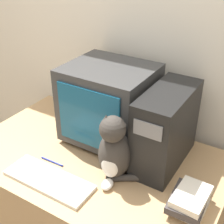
% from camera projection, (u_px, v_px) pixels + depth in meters
% --- Properties ---
extents(wall_back, '(7.00, 0.05, 2.50)m').
position_uv_depth(wall_back, '(139.00, 35.00, 1.74)').
color(wall_back, beige).
rests_on(wall_back, ground_plane).
extents(desk, '(1.36, 0.83, 0.72)m').
position_uv_depth(desk, '(95.00, 205.00, 1.83)').
color(desk, tan).
rests_on(desk, ground_plane).
extents(crt_monitor, '(0.45, 0.40, 0.44)m').
position_uv_depth(crt_monitor, '(109.00, 104.00, 1.69)').
color(crt_monitor, '#333333').
rests_on(crt_monitor, desk).
extents(computer_tower, '(0.19, 0.44, 0.40)m').
position_uv_depth(computer_tower, '(166.00, 128.00, 1.52)').
color(computer_tower, black).
rests_on(computer_tower, desk).
extents(keyboard, '(0.45, 0.16, 0.02)m').
position_uv_depth(keyboard, '(49.00, 180.00, 1.48)').
color(keyboard, silver).
rests_on(keyboard, desk).
extents(cat, '(0.25, 0.23, 0.35)m').
position_uv_depth(cat, '(114.00, 151.00, 1.44)').
color(cat, '#38332D').
rests_on(cat, desk).
extents(book_stack, '(0.16, 0.21, 0.10)m').
position_uv_depth(book_stack, '(189.00, 201.00, 1.31)').
color(book_stack, beige).
rests_on(book_stack, desk).
extents(pen, '(0.14, 0.01, 0.01)m').
position_uv_depth(pen, '(52.00, 162.00, 1.61)').
color(pen, navy).
rests_on(pen, desk).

